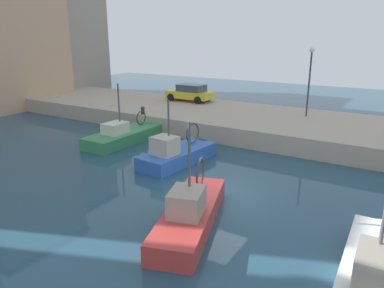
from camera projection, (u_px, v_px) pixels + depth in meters
water_surface at (214, 194)px, 16.33m from camera, size 80.00×80.00×0.00m
quay_wall at (293, 128)px, 25.53m from camera, size 9.00×56.00×1.20m
fishing_boat_blue at (181, 159)px, 20.60m from camera, size 5.83×2.49×4.46m
fishing_boat_green at (130, 139)px, 24.75m from camera, size 6.85×2.37×4.84m
fishing_boat_white at (374, 276)px, 10.61m from camera, size 6.58×2.05×4.16m
fishing_boat_red at (192, 218)px, 13.92m from camera, size 6.80×3.52×4.75m
parked_car_yellow at (190, 93)px, 32.20m from camera, size 2.02×4.12×1.48m
mooring_bollard_mid at (143, 111)px, 26.94m from camera, size 0.28×0.28×0.55m
quay_streetlamp at (310, 70)px, 25.41m from camera, size 0.36×0.36×4.83m
waterfront_building_central at (2, 25)px, 34.05m from camera, size 10.19×7.22×15.32m
waterfront_building_east at (57, 32)px, 41.43m from camera, size 9.71×6.99×14.20m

